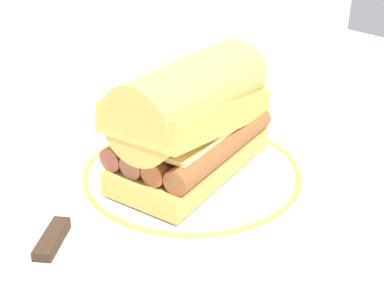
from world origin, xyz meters
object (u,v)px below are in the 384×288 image
object	(u,v)px
plate	(192,173)
drinking_glass	(195,78)
sausage_sandwich	(192,117)
butter_knife	(37,266)

from	to	relation	value
plate	drinking_glass	world-z (taller)	drinking_glass
sausage_sandwich	drinking_glass	world-z (taller)	sausage_sandwich
plate	sausage_sandwich	size ratio (longest dim) A/B	1.23
sausage_sandwich	drinking_glass	xyz separation A→B (m)	(0.15, 0.19, -0.04)
sausage_sandwich	drinking_glass	size ratio (longest dim) A/B	2.47
sausage_sandwich	plate	bearing A→B (deg)	-75.52
butter_knife	sausage_sandwich	bearing A→B (deg)	10.94
plate	drinking_glass	distance (m)	0.24
butter_knife	drinking_glass	bearing A→B (deg)	33.07
plate	butter_knife	size ratio (longest dim) A/B	2.17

